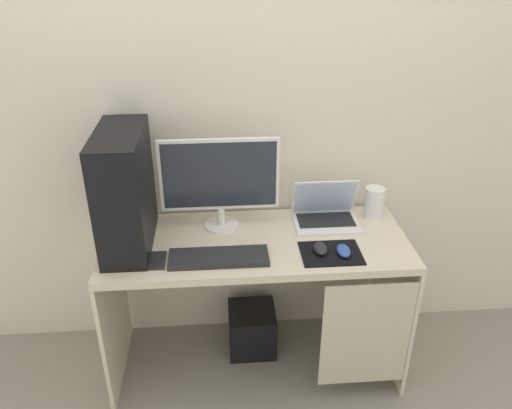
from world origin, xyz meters
name	(u,v)px	position (x,y,z in m)	size (l,w,h in m)	color
ground_plane	(256,360)	(0.00, 0.00, 0.00)	(8.00, 8.00, 0.00)	gray
wall_back	(251,96)	(0.00, 0.32, 1.30)	(4.00, 0.05, 2.60)	beige
desk	(260,269)	(0.02, -0.01, 0.58)	(1.37, 0.56, 0.73)	beige
pc_tower	(125,190)	(-0.55, 0.02, 0.99)	(0.19, 0.46, 0.52)	black
monitor	(220,180)	(-0.15, 0.13, 0.98)	(0.54, 0.16, 0.44)	white
laptop	(326,214)	(0.34, 0.14, 0.77)	(0.31, 0.22, 0.21)	white
speaker	(374,202)	(0.58, 0.18, 0.81)	(0.09, 0.09, 0.15)	white
keyboard	(219,258)	(-0.17, -0.15, 0.74)	(0.42, 0.14, 0.02)	#232326
mousepad	(331,253)	(0.31, -0.14, 0.73)	(0.26, 0.20, 0.01)	black
mouse_left	(320,248)	(0.27, -0.13, 0.75)	(0.06, 0.10, 0.03)	#232326
mouse_right	(344,251)	(0.36, -0.15, 0.75)	(0.06, 0.10, 0.03)	#2D51B2
cell_phone	(157,261)	(-0.43, -0.14, 0.74)	(0.07, 0.13, 0.01)	#232326
subwoofer	(252,329)	(-0.01, 0.11, 0.12)	(0.24, 0.24, 0.24)	black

